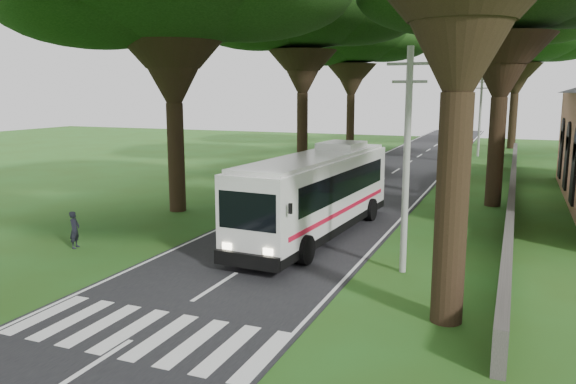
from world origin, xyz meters
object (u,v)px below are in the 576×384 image
at_px(pole_near, 407,158).
at_px(pedestrian, 75,230).
at_px(pole_far, 480,115).
at_px(pole_mid, 461,126).
at_px(distant_car_a, 365,160).
at_px(coach_bus, 317,192).
at_px(distant_car_c, 465,138).

bearing_deg(pole_near, pedestrian, -171.46).
xyz_separation_m(pole_far, pedestrian, (-13.32, -42.00, -3.40)).
relative_size(pole_mid, distant_car_a, 2.28).
height_order(pole_far, distant_car_a, pole_far).
xyz_separation_m(coach_bus, distant_car_c, (2.12, 50.31, -1.30)).
relative_size(distant_car_a, pedestrian, 2.24).
height_order(coach_bus, distant_car_a, coach_bus).
bearing_deg(coach_bus, pole_far, 86.39).
relative_size(pole_far, distant_car_a, 2.28).
distance_m(pole_near, pole_far, 40.00).
height_order(pole_near, pole_far, same).
height_order(pole_near, pedestrian, pole_near).
xyz_separation_m(pole_mid, coach_bus, (-4.62, -16.23, -2.19)).
bearing_deg(pedestrian, pole_mid, -48.07).
distance_m(pole_near, distant_car_a, 29.12).
distance_m(pole_near, distant_car_c, 54.25).
bearing_deg(pole_mid, distant_car_c, 94.20).
bearing_deg(distant_car_c, pole_near, 84.47).
xyz_separation_m(distant_car_a, pedestrian, (-4.82, -29.62, 0.15)).
distance_m(pole_mid, pedestrian, 25.94).
height_order(pole_mid, distant_car_a, pole_mid).
relative_size(pole_mid, pole_far, 1.00).
bearing_deg(distant_car_a, pole_mid, 140.42).
distance_m(pole_far, pedestrian, 44.19).
bearing_deg(distant_car_c, pedestrian, 70.91).
bearing_deg(distant_car_c, distant_car_a, 69.05).
bearing_deg(coach_bus, distant_car_c, 91.25).
bearing_deg(distant_car_c, pole_mid, 86.02).
xyz_separation_m(pole_far, coach_bus, (-4.62, -36.23, -2.19)).
height_order(pole_near, distant_car_a, pole_near).
distance_m(pole_mid, distant_car_c, 34.35).
distance_m(pole_near, coach_bus, 6.35).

